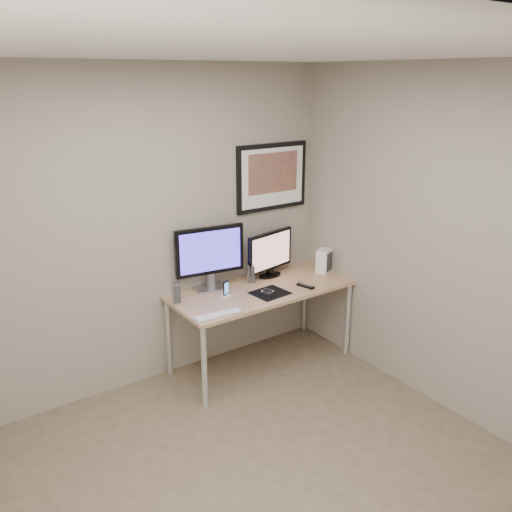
% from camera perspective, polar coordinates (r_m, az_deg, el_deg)
% --- Properties ---
extents(floor, '(3.60, 3.60, 0.00)m').
position_cam_1_polar(floor, '(3.67, -0.06, -24.25)').
color(floor, brown).
rests_on(floor, ground).
extents(room, '(3.60, 3.60, 3.60)m').
position_cam_1_polar(room, '(3.19, -4.68, 2.99)').
color(room, white).
rests_on(room, ground).
extents(desk, '(1.60, 0.70, 0.73)m').
position_cam_1_polar(desk, '(4.74, 0.57, -4.16)').
color(desk, '#9C764B').
rests_on(desk, floor).
extents(framed_art, '(0.75, 0.04, 0.60)m').
position_cam_1_polar(framed_art, '(4.93, 1.70, 8.33)').
color(framed_art, black).
rests_on(framed_art, room).
extents(monitor_large, '(0.61, 0.23, 0.56)m').
position_cam_1_polar(monitor_large, '(4.61, -4.87, 0.09)').
color(monitor_large, '#ADADB2').
rests_on(monitor_large, desk).
extents(monitor_tv, '(0.54, 0.17, 0.43)m').
position_cam_1_polar(monitor_tv, '(4.91, 1.50, 0.31)').
color(monitor_tv, black).
rests_on(monitor_tv, desk).
extents(speaker_left, '(0.08, 0.08, 0.18)m').
position_cam_1_polar(speaker_left, '(4.43, -8.44, -3.89)').
color(speaker_left, '#ADADB2').
rests_on(speaker_left, desk).
extents(speaker_right, '(0.09, 0.09, 0.18)m').
position_cam_1_polar(speaker_right, '(4.81, -0.58, -1.86)').
color(speaker_right, '#ADADB2').
rests_on(speaker_right, desk).
extents(phone_dock, '(0.08, 0.08, 0.14)m').
position_cam_1_polar(phone_dock, '(4.53, -3.19, -3.48)').
color(phone_dock, black).
rests_on(phone_dock, desk).
extents(keyboard, '(0.40, 0.13, 0.01)m').
position_cam_1_polar(keyboard, '(4.21, -3.98, -6.17)').
color(keyboard, '#B9B9BD').
rests_on(keyboard, desk).
extents(mousepad, '(0.31, 0.28, 0.00)m').
position_cam_1_polar(mousepad, '(4.61, 1.47, -3.91)').
color(mousepad, black).
rests_on(mousepad, desk).
extents(mouse, '(0.09, 0.11, 0.03)m').
position_cam_1_polar(mouse, '(4.61, 1.22, -3.68)').
color(mouse, black).
rests_on(mouse, mousepad).
extents(remote, '(0.09, 0.17, 0.02)m').
position_cam_1_polar(remote, '(4.76, 5.24, -3.15)').
color(remote, black).
rests_on(remote, desk).
extents(fan_unit, '(0.18, 0.16, 0.22)m').
position_cam_1_polar(fan_unit, '(5.10, 7.17, -0.51)').
color(fan_unit, white).
rests_on(fan_unit, desk).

